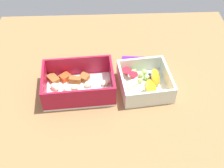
# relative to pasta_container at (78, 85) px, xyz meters

# --- Properties ---
(table_surface) EXTENTS (0.80, 0.80, 0.02)m
(table_surface) POSITION_rel_pasta_container_xyz_m (0.11, -0.02, -0.03)
(table_surface) COLOR brown
(table_surface) RESTS_ON ground
(pasta_container) EXTENTS (0.20, 0.14, 0.07)m
(pasta_container) POSITION_rel_pasta_container_xyz_m (0.00, 0.00, 0.00)
(pasta_container) COLOR white
(pasta_container) RESTS_ON table_surface
(fruit_bowl) EXTENTS (0.15, 0.15, 0.06)m
(fruit_bowl) POSITION_rel_pasta_container_xyz_m (0.18, 0.00, -0.00)
(fruit_bowl) COLOR silver
(fruit_bowl) RESTS_ON table_surface
(candy_bar) EXTENTS (0.07, 0.03, 0.01)m
(candy_bar) POSITION_rel_pasta_container_xyz_m (0.16, 0.11, -0.01)
(candy_bar) COLOR #51197A
(candy_bar) RESTS_ON table_surface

